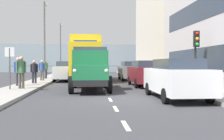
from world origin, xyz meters
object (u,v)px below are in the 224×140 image
Objects in this scene: pedestrian_near_railing at (45,67)px; lamp_post_far at (61,44)px; car_silver_oppositeside_0 at (66,71)px; pedestrian_by_lamp at (42,68)px; car_maroon_kerbside_1 at (145,73)px; pedestrian_strolling at (18,69)px; traffic_light_near at (196,47)px; lamp_post_promenade at (45,33)px; car_grey_kerbside_2 at (130,71)px; truck_vintage_green at (90,70)px; car_navy_oppositeside_2 at (74,68)px; street_sign at (10,61)px; car_teal_oppositeside_1 at (71,69)px; lorry_cargo_yellow at (86,57)px; car_white_kerbside_near at (176,78)px; pedestrian_couple_a at (34,70)px; pedestrian_couple_b at (21,69)px.

lamp_post_far is (-0.16, -12.12, 3.08)m from pedestrian_near_railing.
pedestrian_by_lamp is at bearing 31.35° from car_silver_oppositeside_0.
car_maroon_kerbside_1 is 8.16m from pedestrian_strolling.
lamp_post_promenade reaches higher than traffic_light_near.
pedestrian_by_lamp is at bearing 13.21° from car_grey_kerbside_2.
truck_vintage_green is at bearing -3.85° from traffic_light_near.
car_navy_oppositeside_2 is 18.74m from pedestrian_strolling.
pedestrian_by_lamp is 0.52× the size of traffic_light_near.
street_sign is (4.29, 0.17, 0.50)m from truck_vintage_green.
pedestrian_near_railing is at bearing -47.39° from traffic_light_near.
street_sign reaches higher than car_teal_oppositeside_1.
truck_vintage_green reaches higher than car_silver_oppositeside_0.
pedestrian_by_lamp reaches higher than car_silver_oppositeside_0.
lorry_cargo_yellow reaches higher than pedestrian_strolling.
car_white_kerbside_near is at bearing 144.56° from pedestrian_strolling.
lamp_post_promenade is at bearing -42.37° from car_maroon_kerbside_1.
pedestrian_strolling is at bearing 4.27° from car_maroon_kerbside_1.
lorry_cargo_yellow reaches higher than car_grey_kerbside_2.
lamp_post_far is at bearing -89.71° from pedestrian_by_lamp.
lorry_cargo_yellow is 4.92× the size of pedestrian_by_lamp.
car_white_kerbside_near is 6.39m from car_maroon_kerbside_1.
street_sign is (0.22, 10.02, -2.59)m from lamp_post_promenade.
car_white_kerbside_near is 2.76× the size of pedestrian_by_lamp.
car_maroon_kerbside_1 is 2.78× the size of pedestrian_couple_a.
traffic_light_near is 0.46× the size of lamp_post_far.
street_sign is at bearing 20.39° from car_maroon_kerbside_1.
truck_vintage_green reaches higher than pedestrian_strolling.
traffic_light_near reaches higher than pedestrian_couple_b.
truck_vintage_green is 1.26× the size of car_maroon_kerbside_1.
pedestrian_couple_b is 3.93m from pedestrian_couple_a.
pedestrian_strolling is 2.41m from street_sign.
truck_vintage_green is 4.33m from street_sign.
car_navy_oppositeside_2 is at bearing -84.44° from truck_vintage_green.
pedestrian_couple_b reaches higher than pedestrian_by_lamp.
pedestrian_near_railing is at bearing -90.77° from street_sign.
car_teal_oppositeside_1 is at bearing -98.59° from street_sign.
car_maroon_kerbside_1 and car_grey_kerbside_2 have the same top height.
lorry_cargo_yellow is 4.24m from car_grey_kerbside_2.
pedestrian_couple_a reaches higher than car_navy_oppositeside_2.
pedestrian_couple_a is at bearing -88.65° from pedestrian_couple_b.
lamp_post_far reaches higher than lorry_cargo_yellow.
pedestrian_by_lamp is at bearing -89.72° from pedestrian_couple_a.
pedestrian_couple_b is at bearing 90.47° from lamp_post_far.
lamp_post_promenade is 12.79m from lamp_post_far.
truck_vintage_green is at bearing 153.97° from pedestrian_strolling.
pedestrian_near_railing is at bearing -10.12° from car_grey_kerbside_2.
pedestrian_strolling reaches higher than pedestrian_by_lamp.
car_maroon_kerbside_1 is 2.60× the size of pedestrian_near_railing.
lorry_cargo_yellow is 5.57m from pedestrian_couple_a.
lamp_post_promenade is at bearing -60.08° from car_white_kerbside_near.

